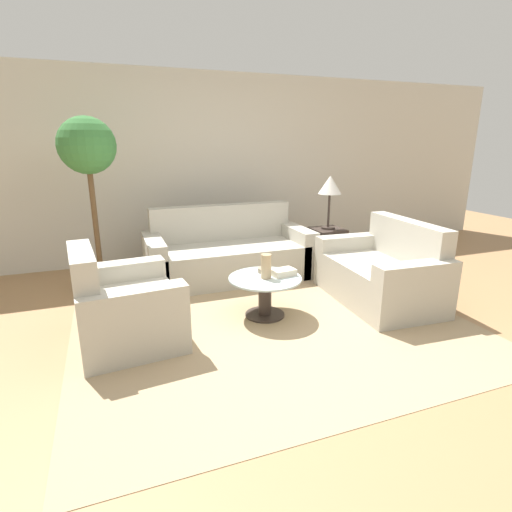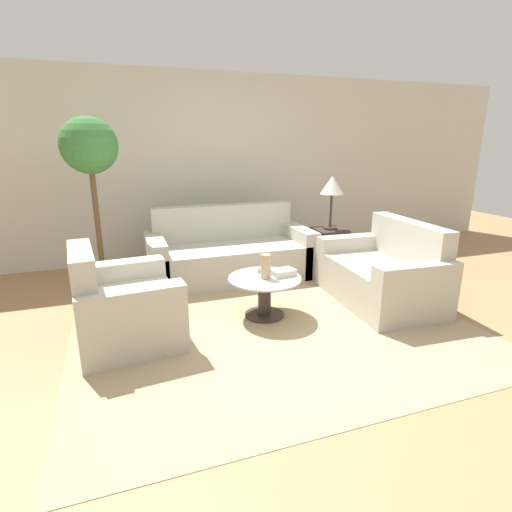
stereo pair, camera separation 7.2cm
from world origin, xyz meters
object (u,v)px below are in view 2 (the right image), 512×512
at_px(bowl, 265,270).
at_px(book_stack, 283,272).
at_px(potted_plant, 91,168).
at_px(table_lamp, 332,187).
at_px(vase, 266,266).
at_px(sofa_main, 229,255).
at_px(armchair, 120,309).
at_px(coffee_table, 265,291).
at_px(loveseat, 385,275).

height_order(bowl, book_stack, book_stack).
xyz_separation_m(potted_plant, bowl, (1.56, -1.20, -0.96)).
bearing_deg(table_lamp, vase, -139.65).
xyz_separation_m(sofa_main, book_stack, (0.18, -1.30, 0.15)).
height_order(sofa_main, armchair, sofa_main).
relative_size(table_lamp, bowl, 4.74).
height_order(vase, bowl, vase).
relative_size(armchair, coffee_table, 1.48).
bearing_deg(potted_plant, loveseat, -25.93).
bearing_deg(table_lamp, book_stack, -135.68).
relative_size(armchair, potted_plant, 0.54).
relative_size(armchair, book_stack, 4.32).
xyz_separation_m(vase, book_stack, (0.19, 0.02, -0.09)).
height_order(potted_plant, vase, potted_plant).
xyz_separation_m(table_lamp, bowl, (-1.29, -0.97, -0.68)).
xyz_separation_m(loveseat, vase, (-1.36, 0.03, 0.24)).
bearing_deg(table_lamp, sofa_main, 172.36).
bearing_deg(sofa_main, book_stack, -82.15).
bearing_deg(loveseat, potted_plant, -112.67).
relative_size(sofa_main, table_lamp, 2.94).
relative_size(armchair, bowl, 7.18).
distance_m(loveseat, coffee_table, 1.36).
distance_m(bowl, book_stack, 0.21).
relative_size(sofa_main, bowl, 13.92).
xyz_separation_m(coffee_table, potted_plant, (-1.51, 1.34, 1.13)).
bearing_deg(loveseat, vase, -87.84).
bearing_deg(sofa_main, table_lamp, -7.64).
bearing_deg(sofa_main, coffee_table, -90.47).
xyz_separation_m(sofa_main, loveseat, (1.35, -1.35, 0.00)).
relative_size(table_lamp, book_stack, 2.85).
relative_size(armchair, loveseat, 0.74).
distance_m(loveseat, vase, 1.38).
distance_m(armchair, table_lamp, 3.04).
distance_m(sofa_main, coffee_table, 1.30).
xyz_separation_m(sofa_main, armchair, (-1.36, -1.34, 0.00)).
bearing_deg(potted_plant, book_stack, -38.59).
distance_m(table_lamp, potted_plant, 2.87).
height_order(loveseat, bowl, loveseat).
relative_size(potted_plant, bowl, 13.22).
xyz_separation_m(loveseat, coffee_table, (-1.36, 0.05, -0.02)).
bearing_deg(book_stack, sofa_main, 89.75).
bearing_deg(book_stack, loveseat, -10.13).
relative_size(vase, bowl, 1.63).
distance_m(table_lamp, book_stack, 1.74).
bearing_deg(vase, armchair, -179.08).
bearing_deg(bowl, sofa_main, 92.29).
bearing_deg(sofa_main, armchair, -135.34).
relative_size(loveseat, vase, 5.99).
height_order(coffee_table, vase, vase).
bearing_deg(book_stack, potted_plant, 133.31).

